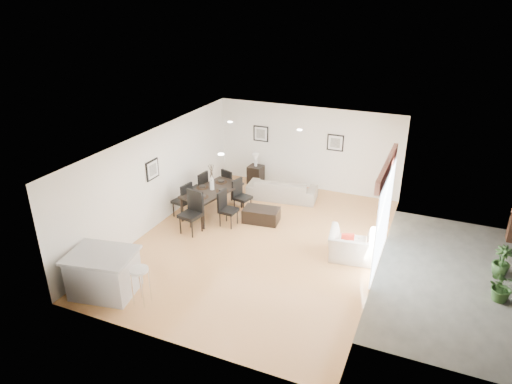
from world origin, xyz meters
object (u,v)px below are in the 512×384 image
at_px(dining_table, 212,192).
at_px(coffee_table, 261,215).
at_px(dining_chair_enear, 226,206).
at_px(dining_chair_foot, 229,182).
at_px(dining_chair_wnear, 184,198).
at_px(dining_chair_head, 193,209).
at_px(side_table, 256,175).
at_px(bar_stool, 140,274).
at_px(sofa, 282,189).
at_px(armchair, 352,246).
at_px(dining_chair_efar, 240,194).
at_px(kitchen_island, 103,273).
at_px(dining_chair_wfar, 200,186).

bearing_deg(dining_table, coffee_table, 15.60).
height_order(dining_chair_enear, dining_chair_foot, dining_chair_enear).
height_order(dining_chair_wnear, coffee_table, dining_chair_wnear).
height_order(dining_chair_head, side_table, dining_chair_head).
bearing_deg(dining_chair_foot, side_table, -81.17).
distance_m(dining_table, bar_stool, 4.31).
relative_size(sofa, armchair, 1.96).
bearing_deg(dining_chair_foot, armchair, 173.93).
height_order(dining_chair_efar, bar_stool, dining_chair_efar).
xyz_separation_m(sofa, coffee_table, (0.00, -1.70, -0.11)).
bearing_deg(dining_chair_head, dining_chair_wnear, 144.91).
bearing_deg(bar_stool, sofa, 81.82).
bearing_deg(sofa, bar_stool, 75.12).
bearing_deg(armchair, kitchen_island, 29.05).
height_order(dining_chair_enear, side_table, dining_chair_enear).
distance_m(dining_chair_wnear, kitchen_island, 3.80).
height_order(armchair, dining_chair_wnear, dining_chair_wnear).
height_order(dining_chair_wfar, bar_stool, dining_chair_wfar).
bearing_deg(armchair, dining_chair_head, -3.85).
xyz_separation_m(dining_chair_wnear, dining_chair_efar, (1.31, 0.96, -0.03)).
bearing_deg(dining_chair_wfar, dining_chair_wnear, 5.88).
relative_size(dining_table, kitchen_island, 1.30).
xyz_separation_m(dining_table, dining_chair_foot, (-0.03, 1.16, -0.16)).
xyz_separation_m(dining_chair_wfar, dining_chair_foot, (0.62, 0.70, -0.04)).
bearing_deg(dining_table, bar_stool, -69.84).
bearing_deg(dining_chair_wnear, dining_chair_head, 55.49).
bearing_deg(sofa, armchair, 129.40).
xyz_separation_m(dining_chair_wnear, kitchen_island, (0.31, -3.79, -0.09)).
distance_m(dining_chair_enear, kitchen_island, 3.94).
height_order(dining_chair_head, dining_chair_foot, dining_chair_head).
xyz_separation_m(armchair, side_table, (-3.99, 3.47, -0.05)).
relative_size(armchair, dining_chair_head, 0.94).
relative_size(sofa, dining_chair_wfar, 2.08).
distance_m(side_table, kitchen_island, 6.91).
relative_size(dining_table, bar_stool, 2.39).
bearing_deg(dining_chair_efar, dining_chair_wnear, 139.39).
xyz_separation_m(side_table, kitchen_island, (-0.58, -6.88, 0.18)).
relative_size(sofa, dining_chair_efar, 2.17).
height_order(armchair, kitchen_island, kitchen_island).
bearing_deg(dining_chair_wfar, sofa, 128.08).
bearing_deg(dining_chair_efar, kitchen_island, -178.68).
bearing_deg(armchair, dining_chair_efar, -28.15).
height_order(dining_chair_head, coffee_table, dining_chair_head).
relative_size(dining_chair_head, bar_stool, 1.38).
distance_m(armchair, dining_chair_efar, 3.82).
xyz_separation_m(dining_chair_wfar, dining_chair_enear, (1.31, -0.91, -0.02)).
bearing_deg(dining_chair_wnear, armchair, 95.65).
height_order(side_table, bar_stool, bar_stool).
relative_size(dining_chair_efar, coffee_table, 1.00).
bearing_deg(sofa, coffee_table, 83.30).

